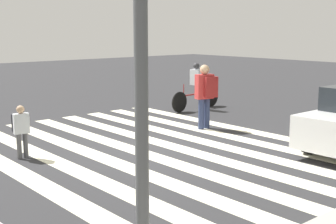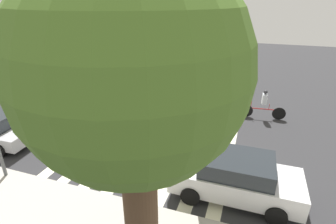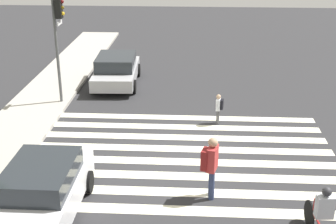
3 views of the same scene
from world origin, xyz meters
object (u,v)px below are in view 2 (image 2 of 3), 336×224
at_px(cyclist_mid_street, 264,104).
at_px(pedestrian_adult_blue_shirt, 126,104).
at_px(street_tree, 133,75).
at_px(pedestrian_child_with_backpack, 219,113).
at_px(car_parked_dark_suv, 236,177).

bearing_deg(cyclist_mid_street, pedestrian_adult_blue_shirt, 10.76).
xyz_separation_m(street_tree, pedestrian_child_with_backpack, (-0.60, -7.81, -3.95)).
bearing_deg(car_parked_dark_suv, cyclist_mid_street, -96.98).
bearing_deg(pedestrian_child_with_backpack, street_tree, -79.32).
height_order(pedestrian_child_with_backpack, pedestrian_adult_blue_shirt, pedestrian_child_with_backpack).
xyz_separation_m(cyclist_mid_street, car_parked_dark_suv, (0.87, 6.85, -0.09)).
bearing_deg(pedestrian_adult_blue_shirt, pedestrian_child_with_backpack, -174.85).
relative_size(cyclist_mid_street, car_parked_dark_suv, 0.58).
relative_size(street_tree, car_parked_dark_suv, 1.69).
relative_size(pedestrian_child_with_backpack, cyclist_mid_street, 0.75).
height_order(street_tree, cyclist_mid_street, street_tree).
bearing_deg(pedestrian_child_with_backpack, pedestrian_adult_blue_shirt, -170.04).
height_order(cyclist_mid_street, car_parked_dark_suv, cyclist_mid_street).
xyz_separation_m(street_tree, cyclist_mid_street, (-2.68, -10.34, -4.15)).
relative_size(pedestrian_child_with_backpack, car_parked_dark_suv, 0.43).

